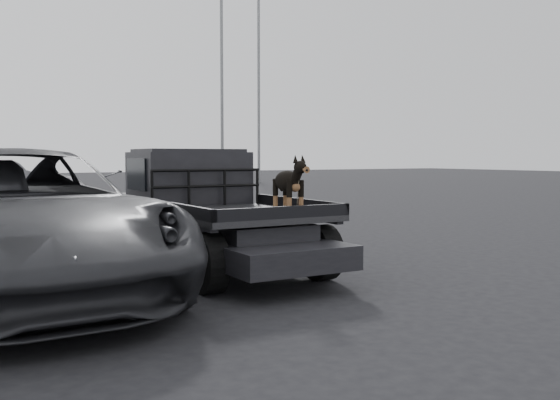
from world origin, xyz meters
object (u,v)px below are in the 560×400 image
distant_car_b (213,172)px  parked_suv (13,221)px  flatbed_ute (213,237)px  dog (288,186)px  floodlight_mid (222,70)px  floodlight_far (259,65)px  distant_car_a (2,176)px

distant_car_b → parked_suv: bearing=-123.5°
flatbed_ute → dog: size_ratio=7.30×
floodlight_mid → floodlight_far: 4.21m
flatbed_ute → parked_suv: bearing=-170.9°
flatbed_ute → dog: dog is taller
parked_suv → floodlight_far: floodlight_far is taller
parked_suv → distant_car_b: parked_suv is taller
dog → distant_car_b: bearing=67.6°
dog → parked_suv: 3.47m
dog → floodlight_far: 33.15m
flatbed_ute → floodlight_mid: (11.99, 25.21, 6.31)m
distant_car_a → floodlight_mid: 13.73m
dog → distant_car_a: dog is taller
flatbed_ute → distant_car_a: distant_car_a is taller
parked_suv → distant_car_a: 24.58m
parked_suv → floodlight_far: bearing=54.7°
distant_car_a → dog: bearing=-108.1°
parked_suv → floodlight_far: size_ratio=0.46×
distant_car_a → floodlight_far: 17.58m
parked_suv → distant_car_b: 31.06m
flatbed_ute → dog: (0.40, -1.55, 0.83)m
dog → parked_suv: size_ratio=0.12×
distant_car_b → floodlight_mid: 6.26m
flatbed_ute → parked_suv: (-2.87, -0.46, 0.43)m
parked_suv → dog: bearing=-20.0°
distant_car_a → floodlight_far: floodlight_far is taller
distant_car_a → distant_car_b: 12.65m
parked_suv → floodlight_mid: 30.24m
distant_car_a → flatbed_ute: bearing=-109.0°
distant_car_a → floodlight_far: bearing=-8.0°
dog → distant_car_a: size_ratio=0.17×
dog → floodlight_mid: floodlight_mid is taller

